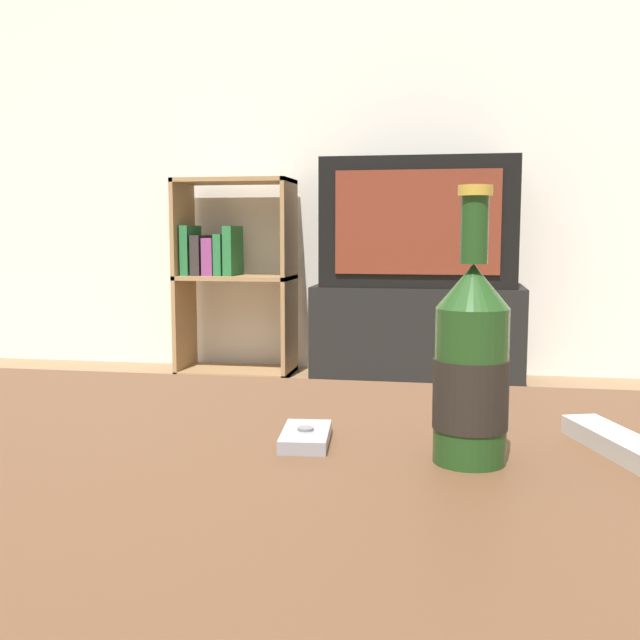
# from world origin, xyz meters

# --- Properties ---
(back_wall) EXTENTS (8.00, 0.05, 2.60)m
(back_wall) POSITION_xyz_m (0.00, 3.02, 1.30)
(back_wall) COLOR silver
(back_wall) RESTS_ON ground_plane
(coffee_table) EXTENTS (1.13, 0.83, 0.47)m
(coffee_table) POSITION_xyz_m (0.00, 0.00, 0.40)
(coffee_table) COLOR brown
(coffee_table) RESTS_ON ground_plane
(tv_stand) EXTENTS (0.93, 0.47, 0.45)m
(tv_stand) POSITION_xyz_m (0.13, 2.71, 0.23)
(tv_stand) COLOR black
(tv_stand) RESTS_ON ground_plane
(television) EXTENTS (0.84, 0.47, 0.56)m
(television) POSITION_xyz_m (0.13, 2.71, 0.73)
(television) COLOR black
(television) RESTS_ON tv_stand
(bookshelf) EXTENTS (0.55, 0.30, 0.94)m
(bookshelf) POSITION_xyz_m (-0.79, 2.81, 0.51)
(bookshelf) COLOR #99754C
(bookshelf) RESTS_ON ground_plane
(beer_bottle) EXTENTS (0.07, 0.07, 0.27)m
(beer_bottle) POSITION_xyz_m (0.31, 0.04, 0.56)
(beer_bottle) COLOR #1E4219
(beer_bottle) RESTS_ON coffee_table
(cell_phone) EXTENTS (0.06, 0.10, 0.02)m
(cell_phone) POSITION_xyz_m (0.14, 0.07, 0.47)
(cell_phone) COLOR gray
(cell_phone) RESTS_ON coffee_table
(remote_control) EXTENTS (0.09, 0.17, 0.02)m
(remote_control) POSITION_xyz_m (0.46, 0.09, 0.48)
(remote_control) COLOR beige
(remote_control) RESTS_ON coffee_table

